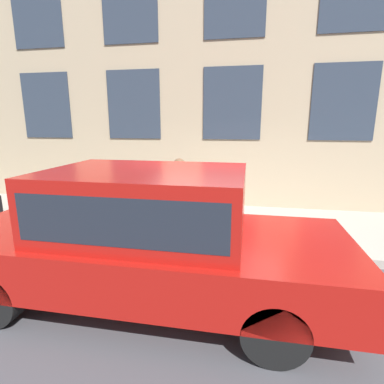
% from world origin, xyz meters
% --- Properties ---
extents(ground_plane, '(80.00, 80.00, 0.00)m').
position_xyz_m(ground_plane, '(0.00, 0.00, 0.00)').
color(ground_plane, '#47474C').
extents(sidewalk, '(3.04, 60.00, 0.16)m').
position_xyz_m(sidewalk, '(1.52, 0.00, 0.08)').
color(sidewalk, '#A8A093').
rests_on(sidewalk, ground_plane).
extents(building_facade, '(0.33, 40.00, 8.28)m').
position_xyz_m(building_facade, '(3.19, -0.00, 4.14)').
color(building_facade, tan).
rests_on(building_facade, ground_plane).
extents(fire_hydrant, '(0.32, 0.44, 0.78)m').
position_xyz_m(fire_hydrant, '(0.58, 0.33, 0.55)').
color(fire_hydrant, gold).
rests_on(fire_hydrant, sidewalk).
extents(person, '(0.38, 0.25, 1.56)m').
position_xyz_m(person, '(0.74, 0.89, 1.09)').
color(person, '#998466').
rests_on(person, sidewalk).
extents(parked_car_red_near, '(2.07, 5.29, 1.83)m').
position_xyz_m(parked_car_red_near, '(-1.50, 0.82, 0.99)').
color(parked_car_red_near, black).
rests_on(parked_car_red_near, ground_plane).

